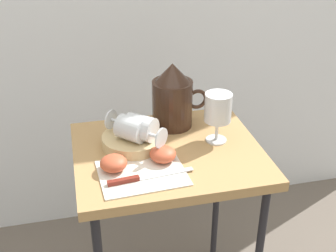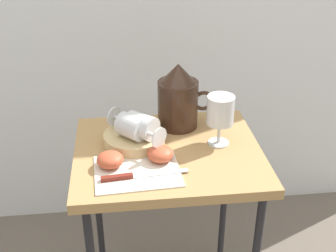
{
  "view_description": "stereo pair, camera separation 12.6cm",
  "coord_description": "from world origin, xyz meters",
  "px_view_note": "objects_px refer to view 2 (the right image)",
  "views": [
    {
      "loc": [
        -0.25,
        -1.08,
        1.36
      ],
      "look_at": [
        0.0,
        0.0,
        0.76
      ],
      "focal_mm": 47.07,
      "sensor_mm": 36.0,
      "label": 1
    },
    {
      "loc": [
        -0.13,
        -1.1,
        1.36
      ],
      "look_at": [
        0.0,
        0.0,
        0.76
      ],
      "focal_mm": 47.07,
      "sensor_mm": 36.0,
      "label": 2
    }
  ],
  "objects_px": {
    "wine_glass_tipped_near": "(134,127)",
    "apple_half_left": "(110,160)",
    "wine_glass_tipped_far": "(140,125)",
    "knife": "(132,176)",
    "wine_glass_upright": "(220,113)",
    "basket_tray": "(134,139)",
    "pitcher": "(178,102)",
    "apple_half_right": "(160,154)",
    "table": "(168,169)"
  },
  "relations": [
    {
      "from": "table",
      "to": "wine_glass_upright",
      "type": "bearing_deg",
      "value": 6.85
    },
    {
      "from": "apple_half_right",
      "to": "table",
      "type": "bearing_deg",
      "value": 64.13
    },
    {
      "from": "wine_glass_upright",
      "to": "wine_glass_tipped_far",
      "type": "bearing_deg",
      "value": 177.8
    },
    {
      "from": "table",
      "to": "basket_tray",
      "type": "bearing_deg",
      "value": 154.39
    },
    {
      "from": "wine_glass_tipped_near",
      "to": "knife",
      "type": "bearing_deg",
      "value": -95.09
    },
    {
      "from": "pitcher",
      "to": "wine_glass_tipped_near",
      "type": "bearing_deg",
      "value": -139.52
    },
    {
      "from": "wine_glass_upright",
      "to": "apple_half_right",
      "type": "bearing_deg",
      "value": -157.26
    },
    {
      "from": "table",
      "to": "basket_tray",
      "type": "xyz_separation_m",
      "value": [
        -0.1,
        0.05,
        0.09
      ]
    },
    {
      "from": "wine_glass_tipped_near",
      "to": "apple_half_left",
      "type": "relative_size",
      "value": 2.0
    },
    {
      "from": "basket_tray",
      "to": "wine_glass_upright",
      "type": "bearing_deg",
      "value": -6.23
    },
    {
      "from": "pitcher",
      "to": "apple_half_left",
      "type": "relative_size",
      "value": 2.85
    },
    {
      "from": "table",
      "to": "apple_half_left",
      "type": "height_order",
      "value": "apple_half_left"
    },
    {
      "from": "pitcher",
      "to": "wine_glass_upright",
      "type": "bearing_deg",
      "value": -50.43
    },
    {
      "from": "wine_glass_upright",
      "to": "apple_half_left",
      "type": "distance_m",
      "value": 0.35
    },
    {
      "from": "pitcher",
      "to": "apple_half_left",
      "type": "xyz_separation_m",
      "value": [
        -0.22,
        -0.22,
        -0.06
      ]
    },
    {
      "from": "wine_glass_tipped_far",
      "to": "knife",
      "type": "relative_size",
      "value": 0.66
    },
    {
      "from": "table",
      "to": "knife",
      "type": "height_order",
      "value": "knife"
    },
    {
      "from": "basket_tray",
      "to": "wine_glass_tipped_far",
      "type": "relative_size",
      "value": 1.18
    },
    {
      "from": "wine_glass_tipped_near",
      "to": "knife",
      "type": "xyz_separation_m",
      "value": [
        -0.01,
        -0.16,
        -0.06
      ]
    },
    {
      "from": "wine_glass_tipped_near",
      "to": "knife",
      "type": "relative_size",
      "value": 0.63
    },
    {
      "from": "wine_glass_upright",
      "to": "apple_half_right",
      "type": "xyz_separation_m",
      "value": [
        -0.18,
        -0.08,
        -0.08
      ]
    },
    {
      "from": "knife",
      "to": "wine_glass_upright",
      "type": "bearing_deg",
      "value": 29.87
    },
    {
      "from": "wine_glass_tipped_near",
      "to": "apple_half_left",
      "type": "bearing_deg",
      "value": -126.89
    },
    {
      "from": "pitcher",
      "to": "wine_glass_upright",
      "type": "height_order",
      "value": "pitcher"
    },
    {
      "from": "basket_tray",
      "to": "apple_half_left",
      "type": "distance_m",
      "value": 0.14
    },
    {
      "from": "basket_tray",
      "to": "wine_glass_tipped_near",
      "type": "bearing_deg",
      "value": -94.11
    },
    {
      "from": "knife",
      "to": "apple_half_left",
      "type": "bearing_deg",
      "value": 132.13
    },
    {
      "from": "apple_half_left",
      "to": "knife",
      "type": "height_order",
      "value": "apple_half_left"
    },
    {
      "from": "wine_glass_upright",
      "to": "apple_half_left",
      "type": "bearing_deg",
      "value": -164.28
    },
    {
      "from": "basket_tray",
      "to": "apple_half_right",
      "type": "relative_size",
      "value": 2.47
    },
    {
      "from": "wine_glass_tipped_far",
      "to": "knife",
      "type": "bearing_deg",
      "value": -101.47
    },
    {
      "from": "apple_half_right",
      "to": "wine_glass_upright",
      "type": "bearing_deg",
      "value": 22.74
    },
    {
      "from": "wine_glass_upright",
      "to": "wine_glass_tipped_near",
      "type": "distance_m",
      "value": 0.26
    },
    {
      "from": "pitcher",
      "to": "wine_glass_tipped_far",
      "type": "distance_m",
      "value": 0.18
    },
    {
      "from": "apple_half_left",
      "to": "knife",
      "type": "bearing_deg",
      "value": -47.87
    },
    {
      "from": "wine_glass_tipped_near",
      "to": "apple_half_left",
      "type": "height_order",
      "value": "wine_glass_tipped_near"
    },
    {
      "from": "table",
      "to": "wine_glass_tipped_far",
      "type": "height_order",
      "value": "wine_glass_tipped_far"
    },
    {
      "from": "wine_glass_tipped_near",
      "to": "wine_glass_tipped_far",
      "type": "bearing_deg",
      "value": 18.51
    },
    {
      "from": "pitcher",
      "to": "basket_tray",
      "type": "bearing_deg",
      "value": -145.27
    },
    {
      "from": "wine_glass_tipped_near",
      "to": "wine_glass_upright",
      "type": "bearing_deg",
      "value": -0.59
    },
    {
      "from": "wine_glass_tipped_near",
      "to": "apple_half_right",
      "type": "height_order",
      "value": "wine_glass_tipped_near"
    },
    {
      "from": "wine_glass_upright",
      "to": "apple_half_left",
      "type": "height_order",
      "value": "wine_glass_upright"
    },
    {
      "from": "apple_half_left",
      "to": "table",
      "type": "bearing_deg",
      "value": 23.28
    },
    {
      "from": "wine_glass_upright",
      "to": "apple_half_right",
      "type": "distance_m",
      "value": 0.22
    },
    {
      "from": "apple_half_right",
      "to": "knife",
      "type": "bearing_deg",
      "value": -137.54
    },
    {
      "from": "table",
      "to": "knife",
      "type": "xyz_separation_m",
      "value": [
        -0.11,
        -0.14,
        0.08
      ]
    },
    {
      "from": "wine_glass_tipped_near",
      "to": "apple_half_right",
      "type": "bearing_deg",
      "value": -48.76
    },
    {
      "from": "pitcher",
      "to": "knife",
      "type": "distance_m",
      "value": 0.33
    },
    {
      "from": "wine_glass_upright",
      "to": "wine_glass_tipped_near",
      "type": "relative_size",
      "value": 1.05
    },
    {
      "from": "wine_glass_upright",
      "to": "wine_glass_tipped_far",
      "type": "relative_size",
      "value": 1.0
    }
  ]
}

